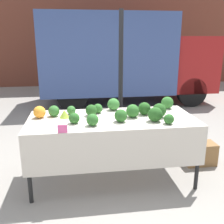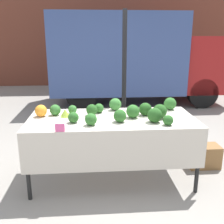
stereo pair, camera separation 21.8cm
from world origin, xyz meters
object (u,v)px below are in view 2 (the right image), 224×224
at_px(orange_cauliflower, 41,111).
at_px(produce_crate, 203,156).
at_px(price_sign, 60,128).
at_px(parked_truck, 132,56).

bearing_deg(orange_cauliflower, produce_crate, 2.41).
relative_size(orange_cauliflower, produce_crate, 0.35).
distance_m(price_sign, produce_crate, 2.26).
bearing_deg(produce_crate, parked_truck, 96.66).
bearing_deg(orange_cauliflower, price_sign, -62.54).
xyz_separation_m(parked_truck, orange_cauliflower, (-1.85, -4.22, -0.40)).
height_order(orange_cauliflower, produce_crate, orange_cauliflower).
height_order(parked_truck, price_sign, parked_truck).
distance_m(parked_truck, price_sign, 5.08).
bearing_deg(orange_cauliflower, parked_truck, 66.34).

